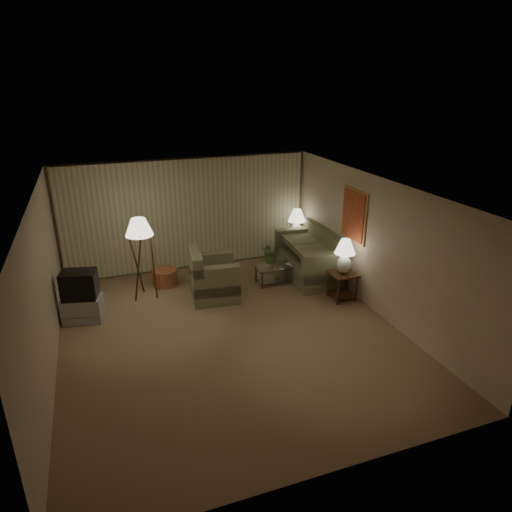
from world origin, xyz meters
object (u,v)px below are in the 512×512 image
Objects in this scene: side_table_far at (296,245)px; coffee_table at (277,271)px; crt_tv at (79,285)px; tv_cabinet at (83,309)px; floor_lamp at (142,257)px; armchair at (214,279)px; vase at (271,263)px; sofa at (308,258)px; ottoman at (165,277)px; table_lamp_near at (345,253)px; side_table_near at (343,281)px; table_lamp_far at (297,221)px.

coffee_table is (-0.99, -1.12, -0.13)m from side_table_far.
crt_tv is at bearing -175.04° from coffee_table.
floor_lamp reaches higher than tv_cabinet.
crt_tv is at bearing 99.11° from armchair.
floor_lamp is at bearing 174.25° from vase.
sofa is 3.36m from ottoman.
sofa reaches higher than vase.
ottoman is 2.43m from vase.
table_lamp_near is 5.28m from crt_tv.
floor_lamp is at bearing 158.78° from side_table_near.
tv_cabinet is 0.45× the size of floor_lamp.
crt_tv is 0.40× the size of floor_lamp.
table_lamp_near is 4.23m from floor_lamp.
coffee_table is at bearing 128.49° from side_table_near.
coffee_table is 0.56× the size of floor_lamp.
table_lamp_far is (-0.00, 2.37, 0.64)m from side_table_near.
side_table_far is 0.34× the size of floor_lamp.
crt_tv is at bearing -152.75° from floor_lamp.
tv_cabinet is (-5.20, -1.49, -0.80)m from table_lamp_far.
floor_lamp reaches higher than crt_tv.
vase is at bearing 180.00° from coffee_table.
side_table_near is at bearing -105.48° from armchair.
table_lamp_near is 1.05× the size of crt_tv.
sofa reaches higher than tv_cabinet.
armchair is at bearing -151.84° from side_table_far.
sofa is 0.87m from coffee_table.
table_lamp_near is at bearing 10.36° from sofa.
table_lamp_near is at bearing -90.00° from side_table_near.
crt_tv is at bearing 170.34° from side_table_near.
crt_tv reaches higher than vase.
side_table_near is (2.54, -1.01, -0.02)m from armchair.
coffee_table is 0.27m from vase.
floor_lamp reaches higher than side_table_near.
floor_lamp is at bearing 158.78° from table_lamp_near.
coffee_table is at bearing -16.97° from ottoman.
armchair is 2.05× the size of side_table_near.
table_lamp_far is at bearing 28.80° from tv_cabinet.
table_lamp_near is 0.93× the size of tv_cabinet.
crt_tv is 1.42m from floor_lamp.
coffee_table is at bearing -131.52° from table_lamp_far.
floor_lamp is (-1.41, 0.52, 0.50)m from armchair.
sofa is 1.76× the size of armchair.
floor_lamp reaches higher than sofa.
coffee_table is (1.54, 0.24, -0.15)m from armchair.
side_table_near is at bearing -51.51° from coffee_table.
side_table_far is at bearing 90.00° from side_table_near.
table_lamp_near is at bearing -47.54° from vase.
side_table_far reaches higher than ottoman.
tv_cabinet is at bearing -152.75° from floor_lamp.
side_table_far is 0.80× the size of table_lamp_near.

